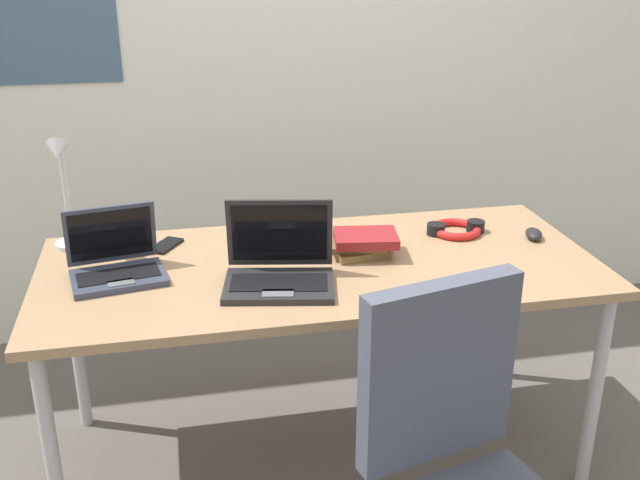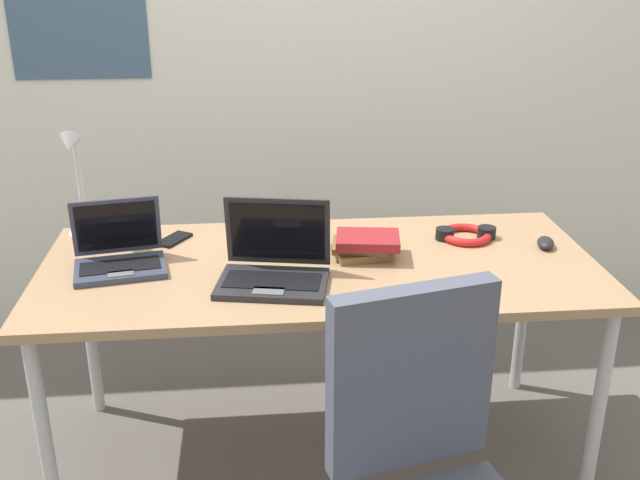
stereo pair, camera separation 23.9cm
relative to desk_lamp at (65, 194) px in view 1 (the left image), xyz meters
The scene contains 11 objects.
ground_plane 1.26m from the desk_lamp, 19.03° to the right, with size 12.00×12.00×0.00m, color #56514C.
wall_back 1.20m from the desk_lamp, 45.90° to the left, with size 6.00×0.13×2.60m.
desk 0.88m from the desk_lamp, 19.03° to the right, with size 1.80×0.80×0.74m.
desk_lamp is the anchor object (origin of this frame).
laptop_front_right 0.34m from the desk_lamp, 57.78° to the right, with size 0.31×0.27×0.21m.
laptop_center 0.78m from the desk_lamp, 31.98° to the right, with size 0.37×0.31×0.24m.
computer_mouse 1.60m from the desk_lamp, ahead, with size 0.06×0.10×0.03m, color black.
cell_phone 0.37m from the desk_lamp, ahead, with size 0.06×0.14×0.01m, color black.
headphones 1.35m from the desk_lamp, ahead, with size 0.21×0.18×0.04m.
book_stack 0.99m from the desk_lamp, 14.00° to the right, with size 0.24×0.19×0.08m.
paper_folder_near_lamp 0.74m from the desk_lamp, ahead, with size 0.23×0.31×0.01m, color #338CC6.
Camera 1 is at (-0.44, -2.17, 1.71)m, focal length 41.89 mm.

